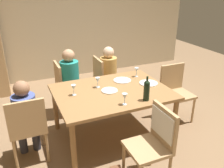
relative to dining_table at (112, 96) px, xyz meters
name	(u,v)px	position (x,y,z in m)	size (l,w,h in m)	color
ground_plane	(112,135)	(0.00, 0.00, -0.67)	(10.00, 10.00, 0.00)	#846647
rear_room_partition	(63,20)	(0.00, 2.79, 0.68)	(6.40, 0.12, 2.70)	beige
dining_table	(112,96)	(0.00, 0.00, 0.00)	(1.58, 1.18, 0.75)	olive
chair_far_right	(104,78)	(0.27, 0.97, -0.14)	(0.44, 0.44, 0.92)	tan
chair_far_left	(66,85)	(-0.44, 0.97, -0.14)	(0.44, 0.44, 0.92)	tan
chair_left_end	(28,125)	(-1.17, -0.09, -0.14)	(0.44, 0.44, 0.92)	tan
chair_right_end	(175,89)	(1.17, 0.09, -0.14)	(0.44, 0.44, 0.92)	tan
chair_near	(157,135)	(0.12, -0.97, -0.08)	(0.46, 0.44, 0.92)	tan
person_woman_host	(110,72)	(0.38, 0.97, -0.03)	(0.34, 0.30, 1.11)	#33333D
person_man_bearded	(71,77)	(-0.33, 0.97, -0.01)	(0.36, 0.31, 1.15)	#33333D
person_man_guest	(25,114)	(-1.17, 0.03, -0.04)	(0.29, 0.33, 1.09)	#33333D
wine_bottle_tall_green	(147,90)	(0.28, -0.44, 0.22)	(0.08, 0.08, 0.33)	black
wine_glass_near_left	(74,88)	(-0.52, 0.07, 0.19)	(0.07, 0.07, 0.15)	silver
wine_glass_centre	(98,80)	(-0.14, 0.19, 0.19)	(0.07, 0.07, 0.15)	silver
wine_glass_near_right	(137,70)	(0.57, 0.34, 0.19)	(0.07, 0.07, 0.15)	silver
wine_glass_far	(125,97)	(-0.02, -0.44, 0.19)	(0.07, 0.07, 0.15)	silver
dinner_plate_host	(122,80)	(0.29, 0.27, 0.09)	(0.27, 0.27, 0.01)	silver
dinner_plate_guest_left	(109,90)	(-0.04, 0.00, 0.09)	(0.23, 0.23, 0.01)	silver
dinner_plate_guest_right	(148,83)	(0.60, 0.01, 0.09)	(0.28, 0.28, 0.01)	silver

